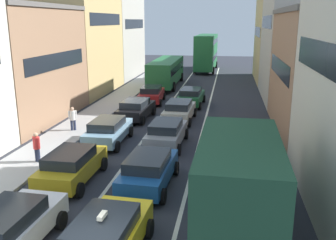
# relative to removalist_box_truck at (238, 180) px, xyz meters

# --- Properties ---
(sidewalk_left) EXTENTS (2.60, 64.00, 0.14)m
(sidewalk_left) POSITION_rel_removalist_box_truck_xyz_m (-10.40, 16.49, -1.90)
(sidewalk_left) COLOR #9E9E9E
(sidewalk_left) RESTS_ON ground
(lane_stripe_left) EXTENTS (0.16, 60.00, 0.01)m
(lane_stripe_left) POSITION_rel_removalist_box_truck_xyz_m (-5.40, 16.49, -1.97)
(lane_stripe_left) COLOR silver
(lane_stripe_left) RESTS_ON ground
(lane_stripe_right) EXTENTS (0.16, 60.00, 0.01)m
(lane_stripe_right) POSITION_rel_removalist_box_truck_xyz_m (-2.00, 16.49, -1.97)
(lane_stripe_right) COLOR silver
(lane_stripe_right) RESTS_ON ground
(building_row_left) EXTENTS (7.20, 43.90, 13.23)m
(building_row_left) POSITION_rel_removalist_box_truck_xyz_m (-15.70, 19.99, 3.67)
(building_row_left) COLOR beige
(building_row_left) RESTS_ON ground
(building_row_right) EXTENTS (7.20, 43.90, 12.78)m
(building_row_right) POSITION_rel_removalist_box_truck_xyz_m (6.20, 19.13, 3.44)
(building_row_right) COLOR tan
(building_row_right) RESTS_ON ground
(removalist_box_truck) EXTENTS (2.80, 7.74, 3.58)m
(removalist_box_truck) POSITION_rel_removalist_box_truck_xyz_m (0.00, 0.00, 0.00)
(removalist_box_truck) COLOR #1E5933
(removalist_box_truck) RESTS_ON ground
(taxi_centre_lane_front) EXTENTS (2.23, 4.38, 1.66)m
(taxi_centre_lane_front) POSITION_rel_removalist_box_truck_xyz_m (-3.83, -2.16, -1.18)
(taxi_centre_lane_front) COLOR yellow
(taxi_centre_lane_front) RESTS_ON ground
(sedan_left_lane_front) EXTENTS (2.19, 4.36, 1.49)m
(sedan_left_lane_front) POSITION_rel_removalist_box_truck_xyz_m (-6.93, -2.14, -1.18)
(sedan_left_lane_front) COLOR silver
(sedan_left_lane_front) RESTS_ON ground
(sedan_centre_lane_second) EXTENTS (2.19, 4.36, 1.49)m
(sedan_centre_lane_second) POSITION_rel_removalist_box_truck_xyz_m (-3.67, 3.15, -1.18)
(sedan_centre_lane_second) COLOR #194C8C
(sedan_centre_lane_second) RESTS_ON ground
(wagon_left_lane_second) EXTENTS (2.09, 4.32, 1.49)m
(wagon_left_lane_second) POSITION_rel_removalist_box_truck_xyz_m (-7.14, 3.11, -1.18)
(wagon_left_lane_second) COLOR #B29319
(wagon_left_lane_second) RESTS_ON ground
(hatchback_centre_lane_third) EXTENTS (2.15, 4.34, 1.49)m
(hatchback_centre_lane_third) POSITION_rel_removalist_box_truck_xyz_m (-3.82, 8.68, -1.18)
(hatchback_centre_lane_third) COLOR gray
(hatchback_centre_lane_third) RESTS_ON ground
(sedan_left_lane_third) EXTENTS (2.07, 4.31, 1.49)m
(sedan_left_lane_third) POSITION_rel_removalist_box_truck_xyz_m (-7.24, 8.59, -1.18)
(sedan_left_lane_third) COLOR #759EB7
(sedan_left_lane_third) RESTS_ON ground
(coupe_centre_lane_fourth) EXTENTS (2.18, 4.36, 1.49)m
(coupe_centre_lane_fourth) POSITION_rel_removalist_box_truck_xyz_m (-3.82, 14.27, -1.18)
(coupe_centre_lane_fourth) COLOR beige
(coupe_centre_lane_fourth) RESTS_ON ground
(sedan_left_lane_fourth) EXTENTS (2.28, 4.41, 1.49)m
(sedan_left_lane_fourth) POSITION_rel_removalist_box_truck_xyz_m (-6.99, 14.23, -1.18)
(sedan_left_lane_fourth) COLOR black
(sedan_left_lane_fourth) RESTS_ON ground
(sedan_centre_lane_fifth) EXTENTS (2.23, 4.38, 1.49)m
(sedan_centre_lane_fifth) POSITION_rel_removalist_box_truck_xyz_m (-3.51, 19.45, -1.18)
(sedan_centre_lane_fifth) COLOR #19592D
(sedan_centre_lane_fifth) RESTS_ON ground
(sedan_left_lane_fifth) EXTENTS (2.29, 4.41, 1.49)m
(sedan_left_lane_fifth) POSITION_rel_removalist_box_truck_xyz_m (-7.03, 19.96, -1.18)
(sedan_left_lane_fifth) COLOR #A51E1E
(sedan_left_lane_fifth) RESTS_ON ground
(sedan_right_lane_behind_truck) EXTENTS (2.07, 4.31, 1.49)m
(sedan_right_lane_behind_truck) POSITION_rel_removalist_box_truck_xyz_m (-0.16, 7.01, -1.18)
(sedan_right_lane_behind_truck) COLOR silver
(sedan_right_lane_behind_truck) RESTS_ON ground
(bus_mid_queue_primary) EXTENTS (2.85, 10.52, 2.90)m
(bus_mid_queue_primary) POSITION_rel_removalist_box_truck_xyz_m (-7.19, 28.70, -0.21)
(bus_mid_queue_primary) COLOR #1E6033
(bus_mid_queue_primary) RESTS_ON ground
(bus_far_queue_secondary) EXTENTS (2.96, 10.55, 5.06)m
(bus_far_queue_secondary) POSITION_rel_removalist_box_truck_xyz_m (-3.72, 42.42, 0.86)
(bus_far_queue_secondary) COLOR #1E6033
(bus_far_queue_secondary) RESTS_ON ground
(pedestrian_mid_sidewalk) EXTENTS (0.48, 0.34, 1.66)m
(pedestrian_mid_sidewalk) POSITION_rel_removalist_box_truck_xyz_m (-9.72, 4.85, -1.03)
(pedestrian_mid_sidewalk) COLOR #262D47
(pedestrian_mid_sidewalk) RESTS_ON ground
(pedestrian_far_sidewalk) EXTENTS (0.49, 0.34, 1.66)m
(pedestrian_far_sidewalk) POSITION_rel_removalist_box_truck_xyz_m (-10.21, 10.44, -1.03)
(pedestrian_far_sidewalk) COLOR #262D47
(pedestrian_far_sidewalk) RESTS_ON ground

